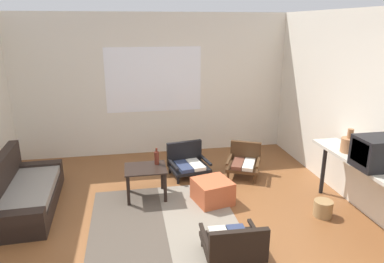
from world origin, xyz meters
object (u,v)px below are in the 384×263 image
console_shelf (364,168)px  armchair_striped_foreground (233,244)px  couch (22,194)px  glass_bottle (157,158)px  ottoman_orange (212,191)px  crt_television (377,153)px  armchair_corner (244,161)px  armchair_by_window (187,162)px  clay_vase (349,144)px  coffee_table (146,174)px  wicker_basket (323,208)px

console_shelf → armchair_striped_foreground: bearing=-164.8°
couch → glass_bottle: bearing=4.4°
ottoman_orange → crt_television: size_ratio=1.02×
armchair_striped_foreground → console_shelf: size_ratio=0.35×
crt_television → armchair_corner: bearing=116.2°
couch → ottoman_orange: couch is taller
armchair_by_window → glass_bottle: glass_bottle is taller
clay_vase → glass_bottle: bearing=158.3°
armchair_by_window → armchair_corner: size_ratio=0.97×
coffee_table → armchair_striped_foreground: 1.91m
glass_bottle → armchair_by_window: bearing=46.4°
couch → ottoman_orange: (2.66, -0.29, -0.06)m
crt_television → clay_vase: 0.55m
armchair_corner → armchair_by_window: bearing=168.6°
armchair_corner → glass_bottle: glass_bottle is taller
couch → wicker_basket: 4.14m
couch → armchair_corner: bearing=9.2°
ottoman_orange → console_shelf: 2.02m
ottoman_orange → clay_vase: clay_vase is taller
glass_bottle → coffee_table: bearing=-148.3°
coffee_table → wicker_basket: 2.53m
armchair_striped_foreground → console_shelf: 1.95m
armchair_striped_foreground → wicker_basket: (1.48, 0.73, -0.13)m
armchair_striped_foreground → wicker_basket: size_ratio=2.56×
couch → glass_bottle: size_ratio=7.05×
crt_television → glass_bottle: (-2.47, 1.53, -0.47)m
couch → ottoman_orange: 2.67m
armchair_striped_foreground → ottoman_orange: armchair_striped_foreground is taller
ottoman_orange → clay_vase: 1.97m
coffee_table → ottoman_orange: coffee_table is taller
armchair_striped_foreground → crt_television: bearing=9.3°
armchair_by_window → clay_vase: (1.90, -1.58, 0.73)m
armchair_striped_foreground → ottoman_orange: size_ratio=1.29×
wicker_basket → coffee_table: bearing=157.0°
armchair_by_window → clay_vase: size_ratio=2.22×
armchair_striped_foreground → wicker_basket: 1.66m
couch → armchair_by_window: bearing=16.8°
coffee_table → armchair_corner: size_ratio=0.83×
coffee_table → wicker_basket: bearing=-23.0°
wicker_basket → armchair_by_window: bearing=132.8°
glass_bottle → couch: bearing=-175.6°
clay_vase → wicker_basket: 0.93m
coffee_table → armchair_by_window: size_ratio=0.85×
armchair_corner → crt_television: bearing=-63.8°
armchair_corner → console_shelf: bearing=-61.3°
console_shelf → glass_bottle: (-2.47, 1.33, -0.19)m
armchair_striped_foreground → clay_vase: (1.82, 0.84, 0.73)m
coffee_table → ottoman_orange: size_ratio=1.22×
armchair_corner → crt_television: 2.29m
wicker_basket → couch: bearing=166.8°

